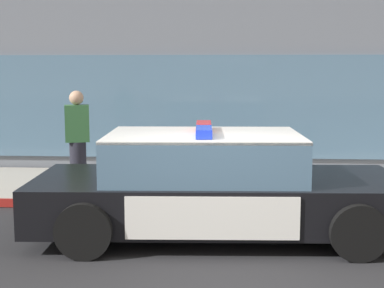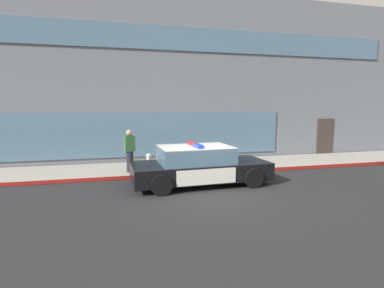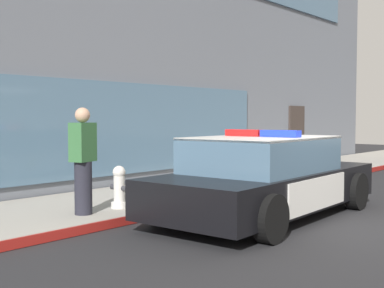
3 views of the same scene
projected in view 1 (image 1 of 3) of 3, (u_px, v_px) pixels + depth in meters
The scene contains 7 objects.
ground at pixel (221, 264), 6.39m from camera, with size 48.00×48.00×0.00m, color #262628.
sidewalk at pixel (224, 187), 10.14m from camera, with size 48.00×2.77×0.15m, color #A39E93.
curb_red_paint at pixel (223, 206), 8.76m from camera, with size 28.80×0.04×0.14m, color maroon.
storefront_building at pixel (246, 3), 16.13m from camera, with size 25.78×10.51×8.26m.
police_cruiser at pixel (214, 186), 7.41m from camera, with size 4.93×2.33×1.49m.
fire_hydrant at pixel (122, 171), 9.43m from camera, with size 0.34×0.39×0.73m.
pedestrian_on_sidewalk at pixel (78, 141), 9.41m from camera, with size 0.45×0.36×1.71m.
Camera 1 is at (0.05, -6.16, 2.23)m, focal length 52.07 mm.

